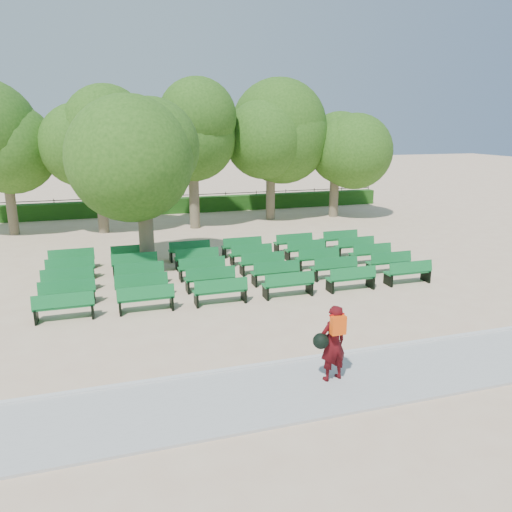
{
  "coord_description": "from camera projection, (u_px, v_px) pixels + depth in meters",
  "views": [
    {
      "loc": [
        -4.43,
        -15.75,
        5.22
      ],
      "look_at": [
        0.17,
        -1.0,
        1.1
      ],
      "focal_mm": 35.0,
      "sensor_mm": 36.0,
      "label": 1
    }
  ],
  "objects": [
    {
      "name": "tree_line",
      "position": [
        191.0,
        225.0,
        26.37
      ],
      "size": [
        21.8,
        6.8,
        7.04
      ],
      "primitive_type": null,
      "color": "#315F19",
      "rests_on": "ground"
    },
    {
      "name": "ground",
      "position": [
        243.0,
        280.0,
        17.15
      ],
      "size": [
        120.0,
        120.0,
        0.0
      ],
      "primitive_type": "plane",
      "color": "#D8B38F"
    },
    {
      "name": "fence",
      "position": [
        178.0,
        212.0,
        30.43
      ],
      "size": [
        26.0,
        0.1,
        1.02
      ],
      "primitive_type": null,
      "color": "black",
      "rests_on": "ground"
    },
    {
      "name": "curb",
      "position": [
        317.0,
        357.0,
        11.37
      ],
      "size": [
        30.0,
        0.12,
        0.1
      ],
      "primitive_type": "cube",
      "color": "silver",
      "rests_on": "ground"
    },
    {
      "name": "person",
      "position": [
        332.0,
        342.0,
        10.16
      ],
      "size": [
        0.79,
        0.5,
        1.63
      ],
      "rotation": [
        0.0,
        0.0,
        3.31
      ],
      "color": "#460A0D",
      "rests_on": "ground"
    },
    {
      "name": "bench_array",
      "position": [
        233.0,
        274.0,
        17.61
      ],
      "size": [
        1.61,
        0.54,
        1.01
      ],
      "rotation": [
        0.0,
        0.0,
        -0.03
      ],
      "color": "#137131",
      "rests_on": "ground"
    },
    {
      "name": "hedge",
      "position": [
        179.0,
        205.0,
        29.95
      ],
      "size": [
        26.0,
        0.7,
        0.9
      ],
      "primitive_type": "cube",
      "color": "#1F4F14",
      "rests_on": "ground"
    },
    {
      "name": "tree_among",
      "position": [
        142.0,
        160.0,
        17.36
      ],
      "size": [
        4.24,
        4.24,
        5.94
      ],
      "color": "brown",
      "rests_on": "ground"
    },
    {
      "name": "paving",
      "position": [
        340.0,
        382.0,
        10.31
      ],
      "size": [
        30.0,
        2.2,
        0.06
      ],
      "primitive_type": "cube",
      "color": "#B0AFAB",
      "rests_on": "ground"
    }
  ]
}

